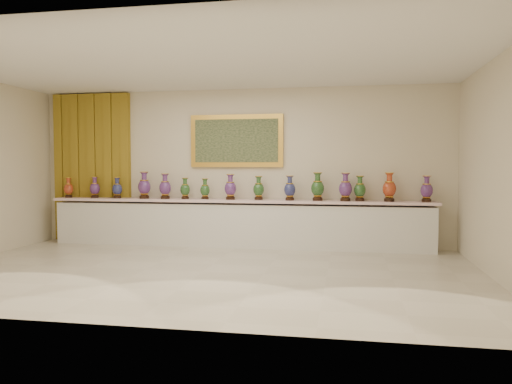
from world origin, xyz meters
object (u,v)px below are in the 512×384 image
vase_1 (95,188)px  vase_2 (117,189)px  vase_0 (69,189)px  counter (237,224)px

vase_1 → vase_2: vase_1 is taller
vase_0 → vase_1: 0.55m
vase_1 → counter: bearing=0.0°
vase_0 → vase_1: size_ratio=0.95×
vase_0 → vase_2: 1.05m
vase_1 → vase_2: 0.50m
vase_2 → vase_0: bearing=179.4°
counter → vase_0: vase_0 is taller
counter → vase_0: 3.51m
vase_0 → vase_1: (0.55, 0.03, 0.01)m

